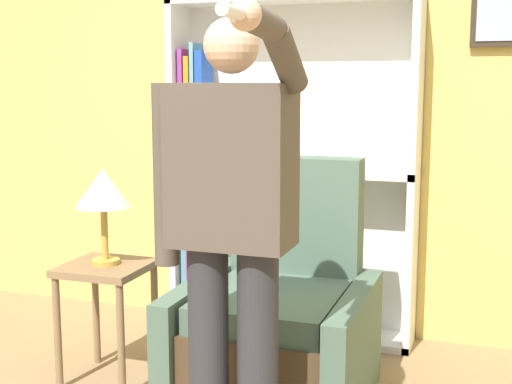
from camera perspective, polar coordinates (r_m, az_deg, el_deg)
wall_back at (r=4.19m, az=4.68°, el=7.88°), size 8.00×0.11×2.80m
bookcase at (r=4.15m, az=1.05°, el=1.10°), size 1.43×0.28×1.95m
armchair at (r=3.38m, az=1.84°, el=-10.69°), size 0.84×0.88×1.11m
person_standing at (r=2.52m, az=-2.06°, el=-2.73°), size 0.58×0.78×1.70m
side_table at (r=3.60m, az=-11.88°, el=-7.47°), size 0.40×0.40×0.59m
table_lamp at (r=3.49m, az=-12.13°, el=0.09°), size 0.27×0.27×0.47m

